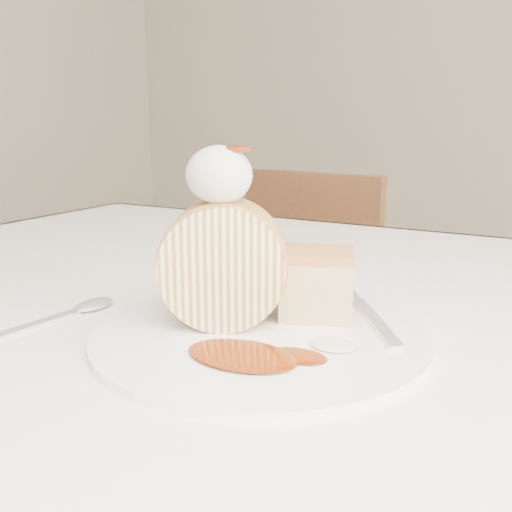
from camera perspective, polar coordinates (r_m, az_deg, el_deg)
The scene contains 10 objects.
table at distance 0.64m, azimuth 6.92°, elevation -12.06°, with size 1.40×0.90×0.75m.
chair_far at distance 1.60m, azimuth 6.96°, elevation -3.91°, with size 0.41×0.41×0.81m.
plate at distance 0.50m, azimuth 0.45°, elevation -7.76°, with size 0.29×0.29×0.01m, color white.
roulade_slice at distance 0.50m, azimuth -3.29°, elevation -0.85°, with size 0.11×0.11×0.06m, color beige.
cake_chunk at distance 0.53m, azimuth 6.07°, elevation -3.14°, with size 0.07×0.06×0.05m, color tan.
whipped_cream at distance 0.49m, azimuth -3.70°, elevation 8.09°, with size 0.06×0.06×0.05m, color white.
caramel_drizzle at distance 0.48m, azimuth -1.98°, elevation 11.39°, with size 0.03×0.02×0.01m, color #672004.
caramel_pool at distance 0.45m, azimuth -1.46°, elevation -9.85°, with size 0.09×0.06×0.00m, color #672004, non-canonical shape.
fork at distance 0.53m, azimuth 11.87°, elevation -6.42°, with size 0.02×0.17×0.00m, color silver.
spoon at distance 0.56m, azimuth -22.98°, elevation -6.99°, with size 0.02×0.17×0.00m, color silver.
Camera 1 is at (0.21, -0.34, 0.94)m, focal length 40.00 mm.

